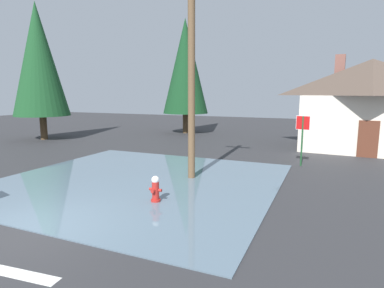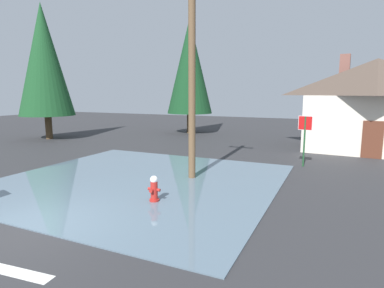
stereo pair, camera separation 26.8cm
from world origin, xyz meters
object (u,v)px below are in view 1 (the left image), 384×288
at_px(fire_hydrant, 155,189).
at_px(stop_sign_far, 303,131).
at_px(house, 369,103).
at_px(utility_pole, 191,68).
at_px(pine_tree_tall_left, 39,60).
at_px(pine_tree_mid_left, 185,67).

xyz_separation_m(fire_hydrant, stop_sign_far, (3.81, 7.23, 1.27)).
distance_m(fire_hydrant, stop_sign_far, 8.27).
bearing_deg(house, stop_sign_far, -117.59).
xyz_separation_m(stop_sign_far, house, (3.30, 6.31, 1.15)).
bearing_deg(stop_sign_far, utility_pole, -133.50).
relative_size(stop_sign_far, pine_tree_tall_left, 0.24).
height_order(stop_sign_far, pine_tree_mid_left, pine_tree_mid_left).
distance_m(fire_hydrant, utility_pole, 5.05).
relative_size(house, pine_tree_tall_left, 0.83).
bearing_deg(utility_pole, house, 55.35).
height_order(fire_hydrant, stop_sign_far, stop_sign_far).
relative_size(stop_sign_far, pine_tree_mid_left, 0.25).
bearing_deg(pine_tree_tall_left, utility_pole, -21.76).
xyz_separation_m(utility_pole, stop_sign_far, (3.91, 4.12, -2.71)).
xyz_separation_m(house, pine_tree_tall_left, (-21.82, -4.60, 2.99)).
height_order(house, pine_tree_mid_left, pine_tree_mid_left).
relative_size(utility_pole, pine_tree_tall_left, 0.85).
height_order(pine_tree_tall_left, pine_tree_mid_left, pine_tree_tall_left).
height_order(utility_pole, pine_tree_mid_left, pine_tree_mid_left).
bearing_deg(pine_tree_tall_left, house, 11.91).
distance_m(pine_tree_tall_left, pine_tree_mid_left, 11.26).
height_order(utility_pole, stop_sign_far, utility_pole).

